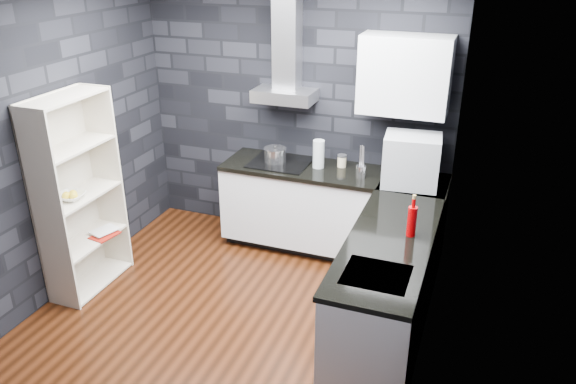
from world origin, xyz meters
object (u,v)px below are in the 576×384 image
Objects in this scene: pot at (275,155)px; red_bottle at (412,221)px; storage_jar at (342,162)px; appliance_garage at (411,162)px; glass_vase at (319,154)px; bookshelf at (79,196)px; fruit_bowl at (71,196)px; utensil_crock at (361,172)px.

pot is 1.86m from red_bottle.
storage_jar is 0.22× the size of appliance_garage.
glass_vase reaches higher than storage_jar.
fruit_bowl is (0.00, -0.10, 0.04)m from bookshelf.
bookshelf is at bearing -150.27° from utensil_crock.
appliance_garage reaches higher than utensil_crock.
glass_vase is 1.54m from red_bottle.
appliance_garage is at bearing -1.08° from utensil_crock.
appliance_garage reaches higher than fruit_bowl.
glass_vase reaches higher than utensil_crock.
utensil_crock is at bearing 122.55° from red_bottle.
pot is 1.89m from bookshelf.
fruit_bowl is at bearing -148.39° from utensil_crock.
appliance_garage reaches higher than pot.
red_bottle reaches higher than utensil_crock.
bookshelf is (-1.98, -1.47, -0.05)m from storage_jar.
bookshelf reaches higher than utensil_crock.
appliance_garage is 2.12× the size of fruit_bowl.
red_bottle reaches higher than fruit_bowl.
pot is at bearing 53.25° from bookshelf.
storage_jar is at bearing 139.30° from utensil_crock.
red_bottle is (0.17, -0.97, -0.11)m from appliance_garage.
red_bottle is 0.13× the size of bookshelf.
bookshelf is at bearing -174.30° from red_bottle.
storage_jar is 0.32m from utensil_crock.
fruit_bowl is at bearing -158.95° from appliance_garage.
storage_jar is 0.90× the size of utensil_crock.
appliance_garage is (0.91, -0.12, 0.09)m from glass_vase.
utensil_crock is at bearing 31.61° from fruit_bowl.
bookshelf is (-1.76, -1.38, -0.14)m from glass_vase.
appliance_garage is at bearing -3.83° from pot.
utensil_crock is 0.50× the size of red_bottle.
utensil_crock reaches higher than fruit_bowl.
appliance_garage is at bearing -7.54° from glass_vase.
glass_vase is 2.34× the size of utensil_crock.
red_bottle is at bearing -85.95° from appliance_garage.
pot is 0.67m from storage_jar.
bookshelf is 0.11m from fruit_bowl.
utensil_crock is 0.24× the size of appliance_garage.
bookshelf is at bearing -143.28° from storage_jar.
appliance_garage is (1.36, -0.09, 0.15)m from pot.
storage_jar is at bearing 38.51° from fruit_bowl.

